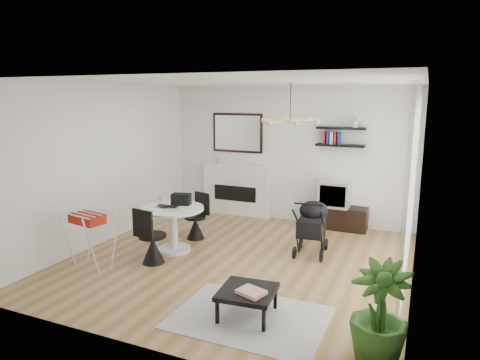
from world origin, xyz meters
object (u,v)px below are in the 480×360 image
at_px(tv_console, 336,217).
at_px(fireplace, 236,183).
at_px(coffee_table, 247,293).
at_px(potted_plant, 379,313).
at_px(crt_tv, 335,194).
at_px(dining_table, 173,222).
at_px(stroller, 312,229).
at_px(drying_rack, 91,238).

bearing_deg(tv_console, fireplace, 176.39).
distance_m(coffee_table, potted_plant, 1.50).
distance_m(tv_console, crt_tv, 0.47).
bearing_deg(dining_table, stroller, 21.54).
bearing_deg(stroller, crt_tv, 82.76).
bearing_deg(potted_plant, dining_table, 152.54).
distance_m(crt_tv, stroller, 1.50).
bearing_deg(potted_plant, drying_rack, 170.61).
distance_m(tv_console, coffee_table, 3.80).
bearing_deg(tv_console, crt_tv, -175.53).
height_order(tv_console, stroller, stroller).
bearing_deg(fireplace, crt_tv, -3.77).
bearing_deg(dining_table, tv_console, 46.24).
bearing_deg(drying_rack, stroller, 44.22).
xyz_separation_m(drying_rack, stroller, (2.81, 1.91, -0.05)).
bearing_deg(dining_table, coffee_table, -37.68).
bearing_deg(potted_plant, crt_tv, 106.88).
distance_m(tv_console, stroller, 1.49).
height_order(crt_tv, potted_plant, potted_plant).
distance_m(crt_tv, drying_rack, 4.45).
bearing_deg(stroller, potted_plant, -67.95).
bearing_deg(fireplace, tv_console, -3.61).
distance_m(stroller, potted_plant, 2.90).
bearing_deg(tv_console, drying_rack, -130.83).
bearing_deg(crt_tv, drying_rack, -130.45).
bearing_deg(stroller, coffee_table, -98.66).
relative_size(tv_console, dining_table, 1.15).
distance_m(fireplace, stroller, 2.62).
height_order(stroller, coffee_table, stroller).
bearing_deg(drying_rack, coffee_table, 1.34).
xyz_separation_m(crt_tv, coffee_table, (-0.23, -3.79, -0.38)).
bearing_deg(potted_plant, fireplace, 128.57).
height_order(fireplace, potted_plant, fireplace).
distance_m(dining_table, potted_plant, 3.82).
height_order(dining_table, coffee_table, dining_table).
bearing_deg(drying_rack, potted_plant, 0.67).
height_order(drying_rack, coffee_table, drying_rack).
distance_m(drying_rack, potted_plant, 4.17).
xyz_separation_m(tv_console, drying_rack, (-2.92, -3.38, 0.24)).
relative_size(dining_table, stroller, 1.07).
xyz_separation_m(tv_console, dining_table, (-2.20, -2.30, 0.27)).
xyz_separation_m(fireplace, tv_console, (2.16, -0.14, -0.47)).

